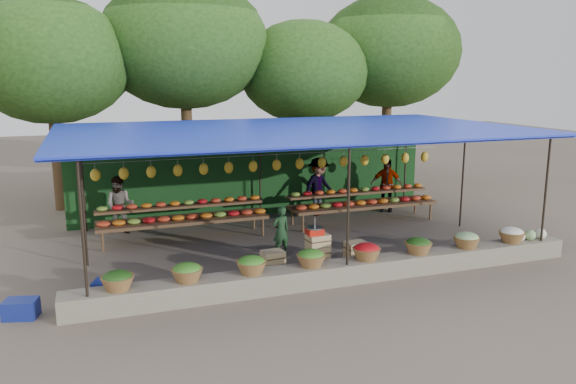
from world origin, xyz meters
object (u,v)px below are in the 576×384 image
object	(u,v)px
vendor_seated	(281,231)
blue_crate_front	(21,309)
weighing_scale	(315,230)
blue_crate_back	(109,289)
crate_counter	(316,255)

from	to	relation	value
vendor_seated	blue_crate_front	xyz separation A→B (m)	(-5.25, -1.73, -0.41)
weighing_scale	blue_crate_back	size ratio (longest dim) A/B	0.67
vendor_seated	blue_crate_back	xyz separation A→B (m)	(-3.81, -1.32, -0.41)
vendor_seated	blue_crate_front	size ratio (longest dim) A/B	2.16
vendor_seated	blue_crate_back	size ratio (longest dim) A/B	2.06
blue_crate_back	weighing_scale	bearing A→B (deg)	21.53
blue_crate_front	blue_crate_back	distance (m)	1.51
crate_counter	weighing_scale	distance (m)	0.55
crate_counter	vendor_seated	xyz separation A→B (m)	(-0.39, 1.17, 0.26)
crate_counter	blue_crate_back	distance (m)	4.20
crate_counter	blue_crate_front	bearing A→B (deg)	-174.40
crate_counter	blue_crate_back	world-z (taller)	crate_counter
crate_counter	weighing_scale	size ratio (longest dim) A/B	6.39
weighing_scale	vendor_seated	bearing A→B (deg)	106.22
vendor_seated	blue_crate_front	world-z (taller)	vendor_seated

